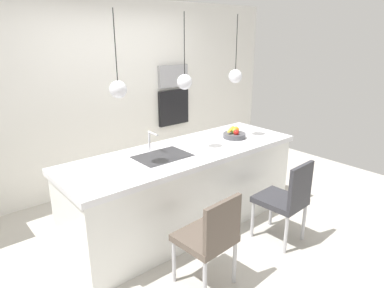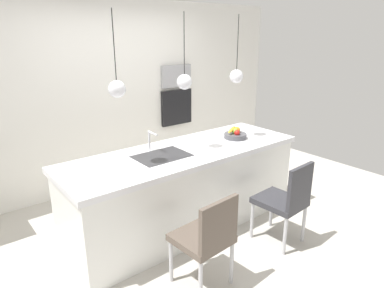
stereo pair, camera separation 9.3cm
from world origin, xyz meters
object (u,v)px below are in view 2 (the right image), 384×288
Objects in this scene: fruit_bowl at (235,134)px; chair_near at (207,236)px; chair_middle at (286,199)px; microwave at (176,76)px; oven at (176,107)px.

fruit_bowl reaches higher than chair_near.
chair_near is at bearing 179.68° from chair_middle.
microwave is at bearing 79.83° from chair_middle.
chair_middle is at bearing -100.17° from oven.
oven is 2.60m from chair_middle.
oven is (0.29, 1.61, 0.03)m from fruit_bowl.
microwave is at bearing 79.87° from fruit_bowl.
microwave is at bearing 58.71° from chair_near.
oven is 0.64× the size of chair_near.
oven reaches higher than chair_middle.
fruit_bowl is at bearing -100.13° from oven.
microwave is (0.29, 1.61, 0.53)m from fruit_bowl.
oven is at bearing 79.87° from fruit_bowl.
microwave is 0.61× the size of chair_near.
chair_middle is (1.07, -0.01, 0.01)m from chair_near.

